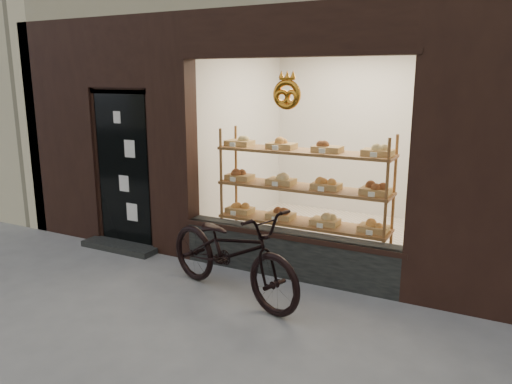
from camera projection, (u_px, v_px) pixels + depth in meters
The scene contains 3 objects.
ground at pixel (143, 349), 4.40m from camera, with size 90.00×90.00×0.00m, color slate.
display_shelf at pixel (303, 199), 6.20m from camera, with size 2.20×0.45×1.70m.
bicycle at pixel (232, 251), 5.35m from camera, with size 0.68×1.94×1.02m, color black.
Camera 1 is at (2.73, -3.06, 2.34)m, focal length 35.00 mm.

